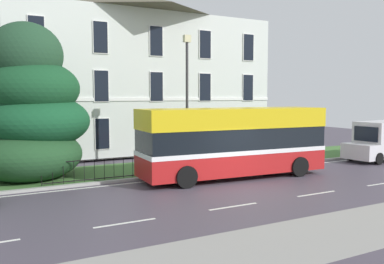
# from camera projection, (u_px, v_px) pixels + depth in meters

# --- Properties ---
(ground_plane) EXTENTS (60.00, 56.00, 0.18)m
(ground_plane) POSITION_uv_depth(u_px,v_px,m) (238.00, 187.00, 17.87)
(ground_plane) COLOR #453E4B
(georgian_townhouse) EXTENTS (17.92, 10.51, 11.14)m
(georgian_townhouse) POSITION_uv_depth(u_px,v_px,m) (128.00, 71.00, 30.37)
(georgian_townhouse) COLOR silver
(georgian_townhouse) RESTS_ON ground_plane
(iron_verge_railing) EXTENTS (15.78, 0.04, 0.97)m
(iron_verge_railing) POSITION_uv_depth(u_px,v_px,m) (204.00, 160.00, 21.17)
(iron_verge_railing) COLOR black
(iron_verge_railing) RESTS_ON ground_plane
(evergreen_tree) EXTENTS (5.26, 5.04, 7.26)m
(evergreen_tree) POSITION_uv_depth(u_px,v_px,m) (31.00, 112.00, 19.07)
(evergreen_tree) COLOR #423328
(evergreen_tree) RESTS_ON ground_plane
(single_decker_bus) EXTENTS (9.28, 3.00, 3.31)m
(single_decker_bus) POSITION_uv_depth(u_px,v_px,m) (234.00, 141.00, 19.75)
(single_decker_bus) COLOR #B01A1B
(single_decker_bus) RESTS_ON ground_plane
(white_panel_van) EXTENTS (5.27, 2.34, 2.35)m
(white_panel_van) POSITION_uv_depth(u_px,v_px,m) (384.00, 140.00, 25.30)
(white_panel_van) COLOR silver
(white_panel_van) RESTS_ON ground_plane
(street_lamp_post) EXTENTS (0.36, 0.24, 6.84)m
(street_lamp_post) POSITION_uv_depth(u_px,v_px,m) (187.00, 93.00, 21.24)
(street_lamp_post) COLOR #333338
(street_lamp_post) RESTS_ON ground_plane
(litter_bin) EXTENTS (0.49, 0.49, 1.03)m
(litter_bin) POSITION_uv_depth(u_px,v_px,m) (267.00, 152.00, 23.98)
(litter_bin) COLOR #4C4742
(litter_bin) RESTS_ON ground_plane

